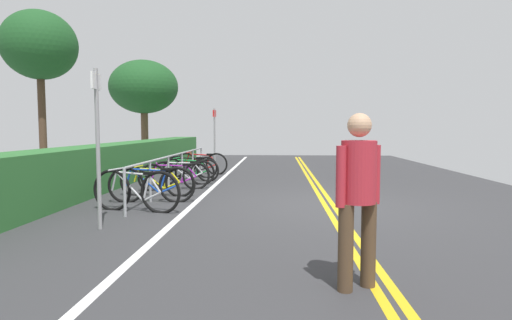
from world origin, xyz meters
The scene contains 19 objects.
ground_plane centered at (0.00, 0.00, -0.03)m, with size 29.62×10.18×0.05m, color #353538.
centre_line_yellow_inner centered at (0.00, -0.08, 0.00)m, with size 26.66×0.10×0.00m, color gold.
centre_line_yellow_outer centered at (0.00, 0.08, 0.00)m, with size 26.66×0.10×0.00m, color gold.
bike_lane_stripe_white centered at (0.00, 2.63, 0.00)m, with size 26.66×0.12×0.00m, color white.
bike_rack centered at (2.27, 3.56, 0.63)m, with size 7.05×0.05×0.84m.
bicycle_0 centered at (-0.77, 3.52, 0.37)m, with size 0.52×1.72×0.79m.
bicycle_1 centered at (0.16, 3.52, 0.36)m, with size 0.46×1.76×0.76m.
bicycle_2 centered at (0.93, 3.64, 0.32)m, with size 0.46×1.70×0.69m.
bicycle_3 centered at (1.85, 3.48, 0.33)m, with size 0.67×1.65×0.70m.
bicycle_4 centered at (2.69, 3.46, 0.32)m, with size 0.62×1.60×0.69m.
bicycle_5 centered at (3.59, 3.46, 0.32)m, with size 0.46×1.68×0.68m.
bicycle_6 centered at (4.42, 3.62, 0.32)m, with size 0.51×1.68×0.69m.
bicycle_7 centered at (5.28, 3.46, 0.35)m, with size 0.46×1.74×0.74m.
pedestrian centered at (-4.21, 0.26, 0.93)m, with size 0.32×0.44×1.63m.
sign_post_near centered at (-2.08, 3.62, 1.41)m, with size 0.36×0.06×2.35m.
sign_post_far centered at (6.88, 3.27, 1.32)m, with size 0.36×0.07×2.19m.
hedge_backdrop centered at (3.77, 5.40, 0.53)m, with size 16.00×0.99×1.06m, color #2D6B30.
tree_mid centered at (3.33, 7.57, 3.73)m, with size 2.01×2.01×4.71m.
tree_far_right centered at (10.22, 6.91, 3.27)m, with size 2.98×2.98×4.46m.
Camera 1 is at (-8.03, 0.99, 1.49)m, focal length 29.30 mm.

